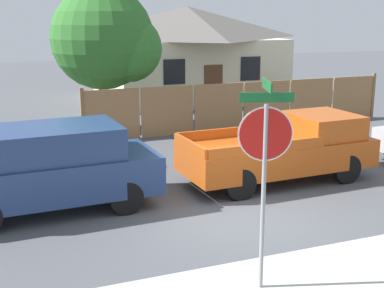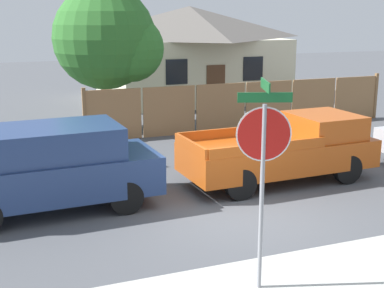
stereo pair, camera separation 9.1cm
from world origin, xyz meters
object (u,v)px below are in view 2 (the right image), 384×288
at_px(red_suv, 48,166).
at_px(stop_sign, 263,151).
at_px(house, 190,51).
at_px(oak_tree, 110,40).
at_px(orange_pickup, 286,150).

bearing_deg(red_suv, stop_sign, -62.42).
bearing_deg(red_suv, house, 56.06).
height_order(red_suv, stop_sign, stop_sign).
xyz_separation_m(house, oak_tree, (-5.42, -6.17, 0.94)).
height_order(house, stop_sign, house).
bearing_deg(oak_tree, red_suv, -112.56).
height_order(house, oak_tree, oak_tree).
bearing_deg(red_suv, oak_tree, 65.38).
bearing_deg(orange_pickup, stop_sign, -126.88).
distance_m(oak_tree, stop_sign, 12.45).
relative_size(oak_tree, stop_sign, 1.58).
bearing_deg(house, orange_pickup, -100.51).
height_order(oak_tree, stop_sign, oak_tree).
bearing_deg(stop_sign, oak_tree, 107.15).
relative_size(red_suv, orange_pickup, 0.94).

